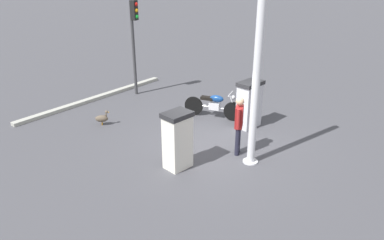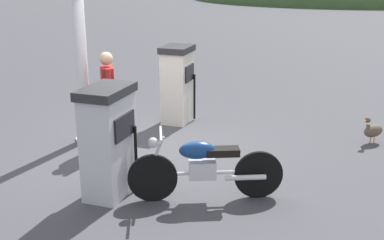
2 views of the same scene
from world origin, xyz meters
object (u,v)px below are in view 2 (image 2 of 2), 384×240
(attendant_person, at_px, (108,93))
(wandering_duck, at_px, (373,130))
(fuel_pump_far, at_px, (177,84))
(fuel_pump_near, at_px, (109,141))
(motorcycle_near_pump, at_px, (204,166))
(canopy_support_pole, at_px, (78,13))

(attendant_person, xyz_separation_m, wandering_duck, (4.46, 1.27, -0.71))
(fuel_pump_far, distance_m, attendant_person, 1.80)
(fuel_pump_near, distance_m, attendant_person, 1.92)
(fuel_pump_near, xyz_separation_m, fuel_pump_far, (0.00, 3.37, 0.00))
(attendant_person, bearing_deg, fuel_pump_near, -66.40)
(motorcycle_near_pump, bearing_deg, canopy_support_pole, 145.45)
(motorcycle_near_pump, distance_m, attendant_person, 2.64)
(fuel_pump_far, bearing_deg, canopy_support_pole, -132.31)
(motorcycle_near_pump, xyz_separation_m, attendant_person, (-2.04, 1.60, 0.46))
(fuel_pump_near, xyz_separation_m, motorcycle_near_pump, (1.28, 0.15, -0.29))
(wandering_duck, distance_m, canopy_support_pole, 5.51)
(motorcycle_near_pump, bearing_deg, fuel_pump_near, -173.14)
(motorcycle_near_pump, xyz_separation_m, wandering_duck, (2.42, 2.87, -0.25))
(fuel_pump_far, bearing_deg, fuel_pump_near, -90.00)
(motorcycle_near_pump, bearing_deg, attendant_person, 141.94)
(wandering_duck, bearing_deg, fuel_pump_far, 174.62)
(fuel_pump_near, xyz_separation_m, attendant_person, (-0.77, 1.75, 0.18))
(fuel_pump_near, relative_size, motorcycle_near_pump, 0.76)
(fuel_pump_near, xyz_separation_m, wandering_duck, (3.70, 3.03, -0.53))
(attendant_person, height_order, canopy_support_pole, canopy_support_pole)
(wandering_duck, relative_size, canopy_support_pole, 0.11)
(fuel_pump_far, relative_size, motorcycle_near_pump, 0.77)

